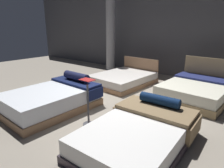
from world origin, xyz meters
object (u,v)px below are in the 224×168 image
(bed_1, at_px, (139,133))
(price_sign, at_px, (88,108))
(bed_0, at_px, (52,99))
(bed_3, at_px, (197,90))
(support_pillar, at_px, (110,31))
(bed_2, at_px, (123,79))

(bed_1, relative_size, price_sign, 2.30)
(bed_0, height_order, bed_3, bed_3)
(bed_3, bearing_deg, price_sign, -109.77)
(bed_0, distance_m, bed_3, 3.83)
(bed_3, distance_m, support_pillar, 4.73)
(bed_1, xyz_separation_m, bed_2, (-2.33, 2.77, -0.03))
(bed_1, xyz_separation_m, support_pillar, (-4.17, 4.29, 1.53))
(bed_1, distance_m, bed_2, 3.62)
(bed_2, distance_m, support_pillar, 2.85)
(bed_0, xyz_separation_m, bed_1, (2.40, 0.05, -0.05))
(bed_1, relative_size, support_pillar, 0.63)
(bed_1, height_order, bed_2, bed_2)
(price_sign, relative_size, support_pillar, 0.27)
(bed_3, bearing_deg, support_pillar, 164.79)
(support_pillar, bearing_deg, bed_1, -45.82)
(bed_1, relative_size, bed_2, 1.00)
(bed_3, relative_size, price_sign, 2.16)
(bed_0, xyz_separation_m, price_sign, (1.24, -0.00, 0.11))
(bed_0, relative_size, bed_2, 0.97)
(bed_2, bearing_deg, bed_1, -46.67)
(bed_0, distance_m, bed_2, 2.82)
(bed_1, bearing_deg, bed_3, 86.17)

